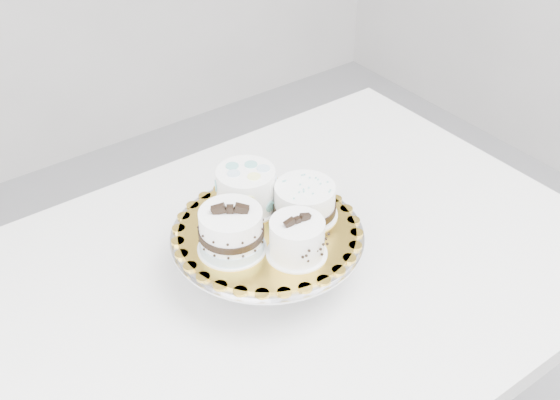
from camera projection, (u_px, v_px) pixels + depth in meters
table at (267, 303)px, 1.30m from camera, size 1.27×0.85×0.75m
cake_stand at (267, 244)px, 1.23m from camera, size 0.34×0.34×0.09m
cake_board at (267, 231)px, 1.21m from camera, size 0.40×0.40×0.00m
cake_swirl at (297, 239)px, 1.14m from camera, size 0.10×0.10×0.08m
cake_banded at (231, 232)px, 1.15m from camera, size 0.15×0.15×0.09m
cake_dots at (246, 189)px, 1.24m from camera, size 0.13×0.13×0.08m
cake_ribbon at (305, 202)px, 1.23m from camera, size 0.14×0.14×0.06m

